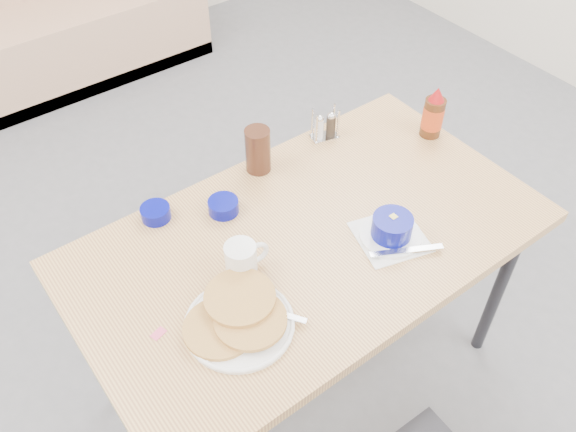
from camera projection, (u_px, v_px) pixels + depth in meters
ground at (347, 419)px, 2.20m from camera, size 6.00×6.00×0.00m
booth_bench at (36, 25)px, 3.51m from camera, size 1.90×0.56×1.22m
dining_table at (309, 250)px, 1.84m from camera, size 1.40×0.80×0.76m
pancake_plate at (238, 319)px, 1.57m from camera, size 0.29×0.29×0.05m
coffee_mug at (242, 259)px, 1.67m from camera, size 0.13×0.09×0.10m
grits_setting at (392, 230)px, 1.77m from camera, size 0.24×0.25×0.08m
creamer_bowl at (156, 213)px, 1.84m from camera, size 0.09×0.09×0.04m
butter_bowl at (223, 206)px, 1.86m from camera, size 0.09×0.09×0.04m
amber_tumbler at (258, 150)px, 1.96m from camera, size 0.10×0.10×0.16m
condiment_caddy at (325, 128)px, 2.10m from camera, size 0.11×0.08×0.11m
syrup_bottle at (433, 115)px, 2.08m from camera, size 0.07×0.07×0.19m
sugar_wrapper at (158, 334)px, 1.56m from camera, size 0.04×0.03×0.00m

